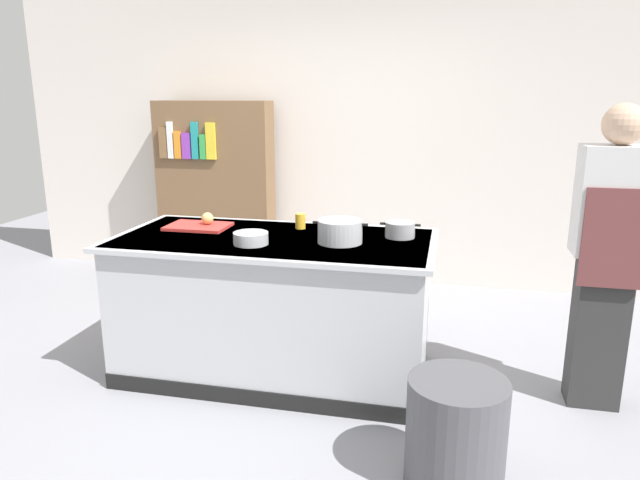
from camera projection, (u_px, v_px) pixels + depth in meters
ground_plane at (276, 371)px, 3.80m from camera, size 10.00×10.00×0.00m
back_wall at (339, 122)px, 5.42m from camera, size 6.40×0.12×3.00m
counter_island at (275, 304)px, 3.69m from camera, size 1.98×0.98×0.90m
cutting_board at (198, 226)px, 3.84m from camera, size 0.40×0.28×0.02m
onion at (207, 218)px, 3.85m from camera, size 0.08×0.08×0.08m
stock_pot at (340, 231)px, 3.45m from camera, size 0.33×0.27×0.14m
sauce_pan at (400, 230)px, 3.58m from camera, size 0.25×0.18×0.10m
mixing_bowl at (251, 238)px, 3.42m from camera, size 0.21×0.21×0.07m
juice_cup at (300, 221)px, 3.81m from camera, size 0.07×0.07×0.10m
trash_bin at (456, 433)px, 2.65m from camera, size 0.46×0.46×0.52m
person_chef at (608, 253)px, 3.20m from camera, size 0.38×0.25×1.72m
bookshelf at (216, 192)px, 5.54m from camera, size 1.10×0.31×1.70m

